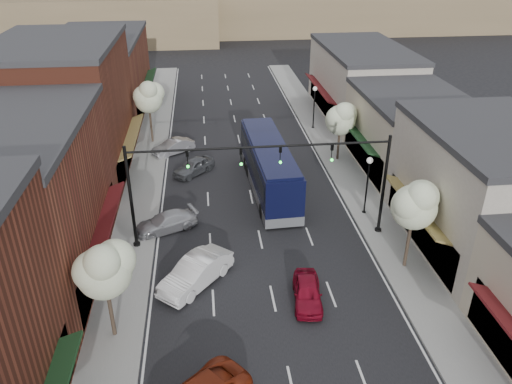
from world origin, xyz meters
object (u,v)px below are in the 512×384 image
object	(u,v)px
coach_bus	(269,166)
parked_car_e	(173,147)
tree_right_near	(416,203)
tree_left_near	(104,268)
parked_car_b	(196,272)
tree_left_far	(149,96)
parked_car_c	(166,222)
red_hatchback	(307,292)
lamp_post_far	(314,101)
tree_right_far	(341,118)
signal_mast_left	(169,181)
parked_car_d	(194,166)
lamp_post_near	(368,176)
signal_mast_right	(349,172)

from	to	relation	value
coach_bus	parked_car_e	xyz separation A→B (m)	(-7.71, 7.96, -1.33)
tree_right_near	tree_left_near	bearing A→B (deg)	-166.45
coach_bus	parked_car_b	size ratio (longest dim) A/B	2.51
coach_bus	parked_car_b	bearing A→B (deg)	-119.19
tree_left_far	parked_car_c	xyz separation A→B (m)	(2.05, -16.08, -3.98)
red_hatchback	lamp_post_far	bearing A→B (deg)	84.44
tree_right_far	parked_car_e	world-z (taller)	tree_right_far
coach_bus	parked_car_c	bearing A→B (deg)	-148.09
signal_mast_left	parked_car_d	xyz separation A→B (m)	(1.28, 10.63, -3.96)
lamp_post_near	parked_car_d	world-z (taller)	lamp_post_near
lamp_post_far	parked_car_d	xyz separation A→B (m)	(-12.14, -9.37, -2.34)
tree_right_far	lamp_post_far	xyz separation A→B (m)	(-0.55, 8.06, -0.99)
signal_mast_left	tree_right_near	world-z (taller)	signal_mast_left
parked_car_e	signal_mast_left	bearing A→B (deg)	-31.28
tree_right_near	coach_bus	xyz separation A→B (m)	(-6.84, 11.23, -2.47)
tree_right_near	tree_left_near	xyz separation A→B (m)	(-16.60, -4.00, -0.23)
tree_left_near	parked_car_c	distance (m)	10.75
signal_mast_right	signal_mast_left	xyz separation A→B (m)	(-11.24, 0.00, 0.00)
tree_right_far	tree_left_near	world-z (taller)	tree_left_near
tree_left_far	parked_car_d	distance (m)	9.19
tree_left_near	red_hatchback	world-z (taller)	tree_left_near
lamp_post_near	parked_car_c	bearing A→B (deg)	-177.39
tree_left_near	lamp_post_far	bearing A→B (deg)	60.22
lamp_post_near	lamp_post_far	bearing A→B (deg)	90.00
signal_mast_left	coach_bus	xyz separation A→B (m)	(7.13, 7.17, -2.65)
parked_car_e	tree_right_near	bearing A→B (deg)	3.70
signal_mast_right	tree_right_near	distance (m)	4.89
signal_mast_left	parked_car_c	bearing A→B (deg)	107.25
tree_left_near	parked_car_d	size ratio (longest dim) A/B	1.46
red_hatchback	parked_car_d	xyz separation A→B (m)	(-6.17, 17.06, 0.03)
tree_right_near	parked_car_c	bearing A→B (deg)	157.86
tree_left_near	tree_right_near	bearing A→B (deg)	13.55
signal_mast_right	parked_car_b	bearing A→B (deg)	-156.62
parked_car_c	parked_car_b	bearing A→B (deg)	-4.65
parked_car_d	tree_right_near	bearing A→B (deg)	-4.38
parked_car_e	signal_mast_right	bearing A→B (deg)	4.53
tree_right_far	parked_car_d	size ratio (longest dim) A/B	1.39
parked_car_c	parked_car_e	distance (m)	13.26
parked_car_c	parked_car_d	xyz separation A→B (m)	(1.86, 8.76, 0.04)
tree_right_far	lamp_post_near	size ratio (longest dim) A/B	1.22
red_hatchback	parked_car_d	world-z (taller)	parked_car_d
tree_right_near	lamp_post_far	distance (m)	24.11
tree_left_far	parked_car_e	xyz separation A→B (m)	(2.05, -2.82, -3.96)
signal_mast_left	lamp_post_far	world-z (taller)	signal_mast_left
tree_right_near	tree_left_far	distance (m)	27.56
tree_left_far	parked_car_b	size ratio (longest dim) A/B	1.22
tree_right_near	tree_left_far	size ratio (longest dim) A/B	0.97
tree_right_far	coach_bus	xyz separation A→B (m)	(-6.84, -4.77, -2.01)
tree_right_far	lamp_post_far	bearing A→B (deg)	93.88
signal_mast_left	parked_car_e	xyz separation A→B (m)	(-0.58, 15.13, -3.98)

